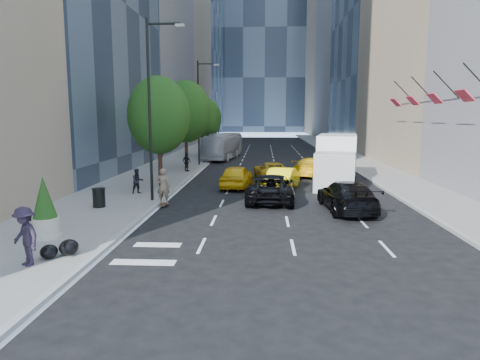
# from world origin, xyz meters

# --- Properties ---
(ground) EXTENTS (160.00, 160.00, 0.00)m
(ground) POSITION_xyz_m (0.00, 0.00, 0.00)
(ground) COLOR black
(ground) RESTS_ON ground
(sidewalk_left) EXTENTS (6.00, 120.00, 0.15)m
(sidewalk_left) POSITION_xyz_m (-9.00, 30.00, 0.07)
(sidewalk_left) COLOR slate
(sidewalk_left) RESTS_ON ground
(sidewalk_right) EXTENTS (4.00, 120.00, 0.15)m
(sidewalk_right) POSITION_xyz_m (10.00, 30.00, 0.07)
(sidewalk_right) COLOR slate
(sidewalk_right) RESTS_ON ground
(tower_left_end) EXTENTS (20.00, 28.00, 60.00)m
(tower_left_end) POSITION_xyz_m (-22.00, 92.00, 30.00)
(tower_left_end) COLOR #293240
(tower_left_end) RESTS_ON ground
(tower_right_far) EXTENTS (20.00, 24.00, 50.00)m
(tower_right_far) POSITION_xyz_m (22.00, 98.00, 25.00)
(tower_right_far) COLOR gray
(tower_right_far) RESTS_ON ground
(lamp_near) EXTENTS (2.13, 0.22, 10.00)m
(lamp_near) POSITION_xyz_m (-6.32, 4.00, 5.81)
(lamp_near) COLOR black
(lamp_near) RESTS_ON sidewalk_left
(lamp_far) EXTENTS (2.13, 0.22, 10.00)m
(lamp_far) POSITION_xyz_m (-6.32, 22.00, 5.81)
(lamp_far) COLOR black
(lamp_far) RESTS_ON sidewalk_left
(tree_near) EXTENTS (4.20, 4.20, 7.46)m
(tree_near) POSITION_xyz_m (-7.20, 9.00, 4.97)
(tree_near) COLOR black
(tree_near) RESTS_ON sidewalk_left
(tree_mid) EXTENTS (4.50, 4.50, 7.99)m
(tree_mid) POSITION_xyz_m (-7.20, 19.00, 5.32)
(tree_mid) COLOR black
(tree_mid) RESTS_ON sidewalk_left
(tree_far) EXTENTS (3.90, 3.90, 6.92)m
(tree_far) POSITION_xyz_m (-7.20, 32.00, 4.62)
(tree_far) COLOR black
(tree_far) RESTS_ON sidewalk_left
(traffic_signal) EXTENTS (2.48, 0.53, 5.20)m
(traffic_signal) POSITION_xyz_m (-6.40, 40.00, 4.23)
(traffic_signal) COLOR black
(traffic_signal) RESTS_ON sidewalk_left
(facade_flags) EXTENTS (1.85, 13.30, 2.05)m
(facade_flags) POSITION_xyz_m (10.64, 10.00, 6.18)
(facade_flags) COLOR black
(facade_flags) RESTS_ON ground
(skateboarder) EXTENTS (0.73, 0.49, 1.98)m
(skateboarder) POSITION_xyz_m (-5.60, 3.00, 0.99)
(skateboarder) COLOR brown
(skateboarder) RESTS_ON ground
(black_sedan_lincoln) EXTENTS (3.03, 5.90, 1.59)m
(black_sedan_lincoln) POSITION_xyz_m (0.34, 4.77, 0.80)
(black_sedan_lincoln) COLOR black
(black_sedan_lincoln) RESTS_ON ground
(black_sedan_mercedes) EXTENTS (2.65, 5.70, 1.61)m
(black_sedan_mercedes) POSITION_xyz_m (4.20, 2.36, 0.81)
(black_sedan_mercedes) COLOR black
(black_sedan_mercedes) RESTS_ON ground
(taxi_a) EXTENTS (2.30, 4.80, 1.58)m
(taxi_a) POSITION_xyz_m (-2.00, 9.47, 0.79)
(taxi_a) COLOR #DEA70B
(taxi_a) RESTS_ON ground
(taxi_b) EXTENTS (2.60, 4.83, 1.51)m
(taxi_b) POSITION_xyz_m (1.20, 9.00, 0.76)
(taxi_b) COLOR #FFE80D
(taxi_b) RESTS_ON ground
(taxi_c) EXTENTS (3.14, 5.43, 1.42)m
(taxi_c) POSITION_xyz_m (0.50, 13.00, 0.71)
(taxi_c) COLOR #D29F0B
(taxi_c) RESTS_ON ground
(taxi_d) EXTENTS (4.12, 5.76, 1.55)m
(taxi_d) POSITION_xyz_m (3.93, 15.50, 0.77)
(taxi_d) COLOR yellow
(taxi_d) RESTS_ON ground
(city_bus) EXTENTS (3.93, 10.80, 2.94)m
(city_bus) POSITION_xyz_m (-4.80, 29.38, 1.47)
(city_bus) COLOR #B6B7BD
(city_bus) RESTS_ON ground
(box_truck) EXTENTS (4.12, 7.83, 3.56)m
(box_truck) POSITION_xyz_m (5.07, 11.03, 1.81)
(box_truck) COLOR silver
(box_truck) RESTS_ON ground
(pedestrian_a) EXTENTS (0.96, 0.92, 1.56)m
(pedestrian_a) POSITION_xyz_m (-7.92, 6.00, 0.93)
(pedestrian_a) COLOR black
(pedestrian_a) RESTS_ON sidewalk_left
(pedestrian_b) EXTENTS (1.01, 0.89, 1.64)m
(pedestrian_b) POSITION_xyz_m (-6.80, 16.82, 0.97)
(pedestrian_b) COLOR black
(pedestrian_b) RESTS_ON sidewalk_left
(pedestrian_c) EXTENTS (1.44, 1.28, 1.93)m
(pedestrian_c) POSITION_xyz_m (-7.75, -6.89, 1.12)
(pedestrian_c) COLOR black
(pedestrian_c) RESTS_ON sidewalk_left
(trash_can) EXTENTS (0.64, 0.64, 0.96)m
(trash_can) POSITION_xyz_m (-8.82, 2.00, 0.63)
(trash_can) COLOR black
(trash_can) RESTS_ON sidewalk_left
(planter_shrub) EXTENTS (1.02, 1.02, 2.46)m
(planter_shrub) POSITION_xyz_m (-8.73, -3.76, 1.32)
(planter_shrub) COLOR #BFB49F
(planter_shrub) RESTS_ON sidewalk_left
(garbage_bags) EXTENTS (1.11, 1.07, 0.55)m
(garbage_bags) POSITION_xyz_m (-7.07, -5.96, 0.41)
(garbage_bags) COLOR black
(garbage_bags) RESTS_ON sidewalk_left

